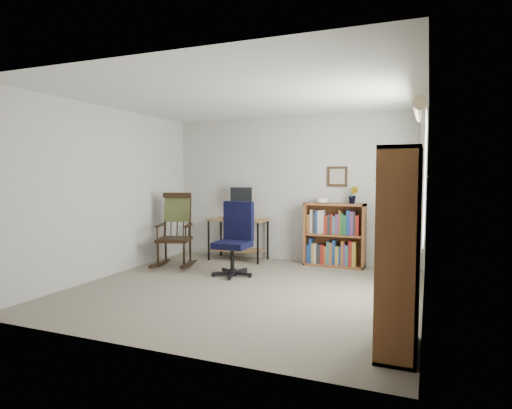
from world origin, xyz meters
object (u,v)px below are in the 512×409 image
at_px(tall_bookshelf, 399,251).
at_px(office_chair, 232,239).
at_px(low_bookshelf, 335,235).
at_px(rocking_chair, 174,229).
at_px(desk, 238,239).

bearing_deg(tall_bookshelf, office_chair, 141.96).
relative_size(low_bookshelf, tall_bookshelf, 0.60).
bearing_deg(low_bookshelf, tall_bookshelf, -69.36).
bearing_deg(rocking_chair, tall_bookshelf, -48.80).
xyz_separation_m(desk, office_chair, (0.40, -1.09, 0.19)).
bearing_deg(desk, rocking_chair, -129.86).
bearing_deg(low_bookshelf, office_chair, -134.98).
bearing_deg(desk, tall_bookshelf, -46.77).
distance_m(low_bookshelf, tall_bookshelf, 3.29).
height_order(desk, rocking_chair, rocking_chair).
relative_size(desk, low_bookshelf, 0.97).
height_order(office_chair, tall_bookshelf, tall_bookshelf).
xyz_separation_m(office_chair, low_bookshelf, (1.21, 1.21, -0.04)).
xyz_separation_m(low_bookshelf, tall_bookshelf, (1.16, -3.07, 0.33)).
xyz_separation_m(desk, tall_bookshelf, (2.77, -2.95, 0.48)).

